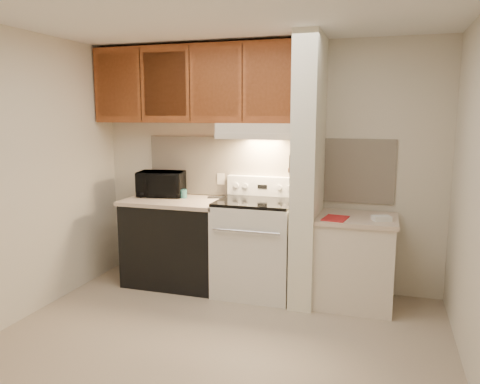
% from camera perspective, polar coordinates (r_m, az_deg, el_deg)
% --- Properties ---
extents(floor, '(3.60, 3.60, 0.00)m').
position_cam_1_polar(floor, '(3.86, -2.92, -18.10)').
color(floor, tan).
rests_on(floor, ground).
extents(ceiling, '(3.60, 3.60, 0.00)m').
position_cam_1_polar(ceiling, '(3.50, -3.28, 21.22)').
color(ceiling, white).
rests_on(ceiling, wall_back).
extents(wall_back, '(3.60, 2.50, 0.02)m').
position_cam_1_polar(wall_back, '(4.89, 3.05, 3.15)').
color(wall_back, beige).
rests_on(wall_back, floor).
extents(wall_left, '(0.02, 3.00, 2.50)m').
position_cam_1_polar(wall_left, '(4.42, -25.53, 1.57)').
color(wall_left, beige).
rests_on(wall_left, floor).
extents(backsplash, '(2.60, 0.02, 0.63)m').
position_cam_1_polar(backsplash, '(4.88, 3.02, 2.96)').
color(backsplash, beige).
rests_on(backsplash, wall_back).
extents(range_body, '(0.76, 0.65, 0.92)m').
position_cam_1_polar(range_body, '(4.71, 1.92, -6.88)').
color(range_body, silver).
rests_on(range_body, floor).
extents(oven_window, '(0.50, 0.01, 0.30)m').
position_cam_1_polar(oven_window, '(4.41, 0.82, -7.49)').
color(oven_window, black).
rests_on(oven_window, range_body).
extents(oven_handle, '(0.65, 0.02, 0.02)m').
position_cam_1_polar(oven_handle, '(4.32, 0.68, -4.84)').
color(oven_handle, silver).
rests_on(oven_handle, range_body).
extents(cooktop, '(0.74, 0.64, 0.03)m').
position_cam_1_polar(cooktop, '(4.60, 1.96, -1.20)').
color(cooktop, black).
rests_on(cooktop, range_body).
extents(range_backguard, '(0.76, 0.08, 0.20)m').
position_cam_1_polar(range_backguard, '(4.86, 2.86, 0.73)').
color(range_backguard, silver).
rests_on(range_backguard, range_body).
extents(range_display, '(0.10, 0.01, 0.04)m').
position_cam_1_polar(range_display, '(4.82, 2.73, 0.66)').
color(range_display, black).
rests_on(range_display, range_backguard).
extents(range_knob_left_outer, '(0.05, 0.02, 0.05)m').
position_cam_1_polar(range_knob_left_outer, '(4.89, -0.45, 0.81)').
color(range_knob_left_outer, silver).
rests_on(range_knob_left_outer, range_backguard).
extents(range_knob_left_inner, '(0.05, 0.02, 0.05)m').
position_cam_1_polar(range_knob_left_inner, '(4.86, 0.67, 0.75)').
color(range_knob_left_inner, silver).
rests_on(range_knob_left_inner, range_backguard).
extents(range_knob_right_inner, '(0.05, 0.02, 0.05)m').
position_cam_1_polar(range_knob_right_inner, '(4.77, 4.81, 0.55)').
color(range_knob_right_inner, silver).
rests_on(range_knob_right_inner, range_backguard).
extents(range_knob_right_outer, '(0.05, 0.02, 0.05)m').
position_cam_1_polar(range_knob_right_outer, '(4.75, 5.99, 0.50)').
color(range_knob_right_outer, silver).
rests_on(range_knob_right_outer, range_backguard).
extents(dishwasher_front, '(1.00, 0.63, 0.87)m').
position_cam_1_polar(dishwasher_front, '(5.03, -7.82, -6.22)').
color(dishwasher_front, black).
rests_on(dishwasher_front, floor).
extents(left_countertop, '(1.04, 0.67, 0.04)m').
position_cam_1_polar(left_countertop, '(4.92, -7.94, -1.12)').
color(left_countertop, beige).
rests_on(left_countertop, dishwasher_front).
extents(spoon_rest, '(0.21, 0.11, 0.01)m').
position_cam_1_polar(spoon_rest, '(4.95, -2.76, -0.66)').
color(spoon_rest, black).
rests_on(spoon_rest, left_countertop).
extents(teal_jar, '(0.08, 0.08, 0.09)m').
position_cam_1_polar(teal_jar, '(4.98, -6.95, -0.20)').
color(teal_jar, '#2D6A66').
rests_on(teal_jar, left_countertop).
extents(outlet, '(0.08, 0.01, 0.12)m').
position_cam_1_polar(outlet, '(5.02, -2.35, 1.60)').
color(outlet, beige).
rests_on(outlet, backsplash).
extents(microwave, '(0.54, 0.41, 0.27)m').
position_cam_1_polar(microwave, '(5.12, -9.54, 1.00)').
color(microwave, black).
rests_on(microwave, left_countertop).
extents(partition_pillar, '(0.22, 0.70, 2.50)m').
position_cam_1_polar(partition_pillar, '(4.44, 8.32, 2.43)').
color(partition_pillar, white).
rests_on(partition_pillar, floor).
extents(pillar_trim, '(0.01, 0.70, 0.04)m').
position_cam_1_polar(pillar_trim, '(4.46, 6.86, 3.13)').
color(pillar_trim, brown).
rests_on(pillar_trim, partition_pillar).
extents(knife_strip, '(0.02, 0.42, 0.04)m').
position_cam_1_polar(knife_strip, '(4.41, 6.67, 3.33)').
color(knife_strip, black).
rests_on(knife_strip, partition_pillar).
extents(knife_blade_a, '(0.01, 0.03, 0.16)m').
position_cam_1_polar(knife_blade_a, '(4.27, 6.10, 1.80)').
color(knife_blade_a, silver).
rests_on(knife_blade_a, knife_strip).
extents(knife_handle_a, '(0.02, 0.02, 0.10)m').
position_cam_1_polar(knife_handle_a, '(4.26, 6.14, 3.80)').
color(knife_handle_a, black).
rests_on(knife_handle_a, knife_strip).
extents(knife_blade_b, '(0.01, 0.04, 0.18)m').
position_cam_1_polar(knife_blade_b, '(4.35, 6.31, 1.80)').
color(knife_blade_b, silver).
rests_on(knife_blade_b, knife_strip).
extents(knife_handle_b, '(0.02, 0.02, 0.10)m').
position_cam_1_polar(knife_handle_b, '(4.32, 6.32, 3.88)').
color(knife_handle_b, black).
rests_on(knife_handle_b, knife_strip).
extents(knife_blade_c, '(0.01, 0.04, 0.20)m').
position_cam_1_polar(knife_blade_c, '(4.42, 6.48, 1.78)').
color(knife_blade_c, silver).
rests_on(knife_blade_c, knife_strip).
extents(knife_handle_c, '(0.02, 0.02, 0.10)m').
position_cam_1_polar(knife_handle_c, '(4.39, 6.50, 3.97)').
color(knife_handle_c, black).
rests_on(knife_handle_c, knife_strip).
extents(knife_blade_d, '(0.01, 0.04, 0.16)m').
position_cam_1_polar(knife_blade_d, '(4.50, 6.69, 2.17)').
color(knife_blade_d, silver).
rests_on(knife_blade_d, knife_strip).
extents(knife_handle_d, '(0.02, 0.02, 0.10)m').
position_cam_1_polar(knife_handle_d, '(4.47, 6.69, 4.06)').
color(knife_handle_d, black).
rests_on(knife_handle_d, knife_strip).
extents(knife_blade_e, '(0.01, 0.04, 0.18)m').
position_cam_1_polar(knife_blade_e, '(4.59, 6.88, 2.18)').
color(knife_blade_e, silver).
rests_on(knife_blade_e, knife_strip).
extents(knife_handle_e, '(0.02, 0.02, 0.10)m').
position_cam_1_polar(knife_handle_e, '(4.55, 6.88, 4.15)').
color(knife_handle_e, black).
rests_on(knife_handle_e, knife_strip).
extents(oven_mitt, '(0.03, 0.11, 0.26)m').
position_cam_1_polar(oven_mitt, '(4.64, 7.03, 2.14)').
color(oven_mitt, slate).
rests_on(oven_mitt, partition_pillar).
extents(right_cab_base, '(0.70, 0.60, 0.81)m').
position_cam_1_polar(right_cab_base, '(4.58, 13.82, -8.38)').
color(right_cab_base, beige).
rests_on(right_cab_base, floor).
extents(right_countertop, '(0.74, 0.64, 0.04)m').
position_cam_1_polar(right_countertop, '(4.47, 14.03, -3.18)').
color(right_countertop, beige).
rests_on(right_countertop, right_cab_base).
extents(red_folder, '(0.24, 0.30, 0.01)m').
position_cam_1_polar(red_folder, '(4.33, 11.54, -3.16)').
color(red_folder, red).
rests_on(red_folder, right_countertop).
extents(white_box, '(0.19, 0.16, 0.04)m').
position_cam_1_polar(white_box, '(4.36, 16.87, -3.08)').
color(white_box, white).
rests_on(white_box, right_countertop).
extents(range_hood, '(0.78, 0.44, 0.15)m').
position_cam_1_polar(range_hood, '(4.65, 2.42, 7.47)').
color(range_hood, beige).
rests_on(range_hood, upper_cabinets).
extents(hood_lip, '(0.78, 0.04, 0.06)m').
position_cam_1_polar(hood_lip, '(4.45, 1.71, 6.80)').
color(hood_lip, beige).
rests_on(hood_lip, range_hood).
extents(upper_cabinets, '(2.18, 0.33, 0.77)m').
position_cam_1_polar(upper_cabinets, '(4.92, -5.40, 12.91)').
color(upper_cabinets, brown).
rests_on(upper_cabinets, wall_back).
extents(cab_door_a, '(0.46, 0.01, 0.63)m').
position_cam_1_polar(cab_door_a, '(5.15, -14.74, 12.49)').
color(cab_door_a, brown).
rests_on(cab_door_a, upper_cabinets).
extents(cab_gap_a, '(0.01, 0.01, 0.73)m').
position_cam_1_polar(cab_gap_a, '(5.01, -12.03, 12.68)').
color(cab_gap_a, black).
rests_on(cab_gap_a, upper_cabinets).
extents(cab_door_b, '(0.46, 0.01, 0.63)m').
position_cam_1_polar(cab_door_b, '(4.89, -9.17, 12.85)').
color(cab_door_b, brown).
rests_on(cab_door_b, upper_cabinets).
extents(cab_gap_b, '(0.01, 0.01, 0.73)m').
position_cam_1_polar(cab_gap_b, '(4.77, -6.16, 13.00)').
color(cab_gap_b, black).
rests_on(cab_gap_b, upper_cabinets).
extents(cab_door_c, '(0.46, 0.01, 0.63)m').
position_cam_1_polar(cab_door_c, '(4.67, -3.01, 13.12)').
color(cab_door_c, brown).
rests_on(cab_door_c, upper_cabinets).
extents(cab_gap_c, '(0.01, 0.01, 0.73)m').
position_cam_1_polar(cab_gap_c, '(4.58, 0.27, 13.20)').
color(cab_gap_c, black).
rests_on(cab_gap_c, upper_cabinets).
extents(cab_door_d, '(0.46, 0.01, 0.63)m').
position_cam_1_polar(cab_door_d, '(4.51, 3.68, 13.24)').
color(cab_door_d, brown).
rests_on(cab_door_d, upper_cabinets).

